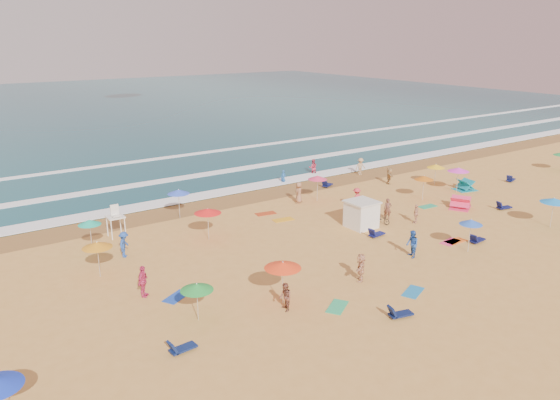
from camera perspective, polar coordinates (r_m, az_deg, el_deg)
ground at (r=39.56m, az=3.60°, el=-4.45°), size 220.00×220.00×0.00m
ocean at (r=116.01m, az=-23.27°, el=8.49°), size 220.00×140.00×0.18m
wet_sand at (r=49.40m, az=-5.38°, el=-0.06°), size 220.00×220.00×0.00m
surf_foam at (r=56.96m, az=-9.77°, el=2.17°), size 200.00×18.70×0.05m
cabana at (r=42.68m, az=8.50°, el=-1.55°), size 2.00×2.00×2.00m
cabana_roof at (r=42.36m, az=8.57°, el=-0.19°), size 2.20×2.20×0.12m
bicycle at (r=43.94m, az=10.55°, el=-1.93°), size 0.80×1.61×0.81m
lifeguard_stand at (r=42.01m, az=-16.78°, el=-2.34°), size 1.20×1.20×2.10m
beach_umbrellas at (r=40.36m, az=5.27°, el=-0.82°), size 60.28×20.98×0.77m
loungers at (r=42.65m, az=15.83°, el=-3.22°), size 42.25×24.90×0.34m
towels at (r=38.23m, az=5.94°, el=-5.27°), size 36.46×18.45×0.03m
popup_tents at (r=52.40m, az=18.58°, el=0.78°), size 7.54×5.60×1.20m
beachgoers at (r=42.21m, az=0.62°, el=-1.77°), size 41.77×23.96×2.15m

